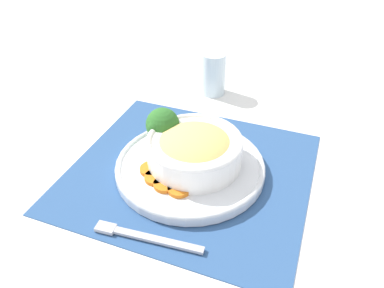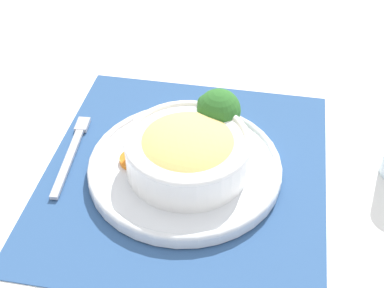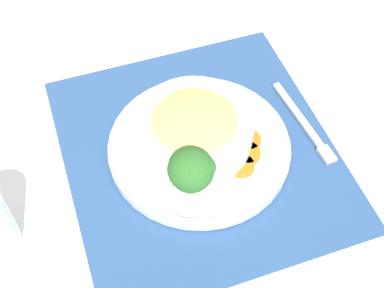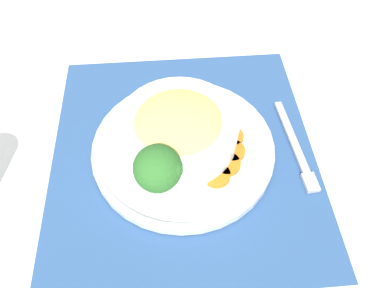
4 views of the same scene
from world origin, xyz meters
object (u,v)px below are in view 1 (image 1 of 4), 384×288
Objects in this scene: water_glass at (213,76)px; fork at (138,235)px; bowl at (194,149)px; broccoli_floret at (162,125)px.

water_glass is 0.60× the size of fork.
broccoli_floret is at bearing 61.75° from bowl.
broccoli_floret is at bearing 8.94° from fork.
water_glass is (0.28, -0.05, -0.02)m from broccoli_floret.
bowl is at bearing -174.47° from water_glass.
broccoli_floret is 0.24m from fork.
bowl is 0.32m from water_glass.
bowl is 1.00× the size of fork.
broccoli_floret reaches higher than fork.
bowl is 0.09m from broccoli_floret.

